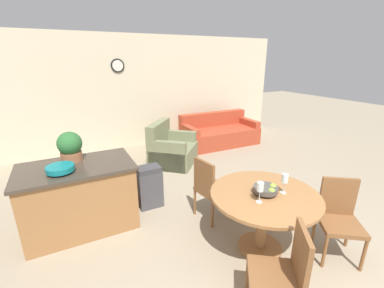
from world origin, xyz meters
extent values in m
cube|color=beige|center=(0.00, 5.26, 1.35)|extent=(8.00, 0.06, 2.70)
cylinder|color=black|center=(-0.45, 5.22, 1.99)|extent=(0.31, 0.02, 0.31)
cylinder|color=white|center=(-0.45, 5.20, 1.99)|extent=(0.24, 0.01, 0.24)
cylinder|color=#9E6B3D|center=(0.11, 0.84, 0.02)|extent=(0.51, 0.51, 0.04)
cylinder|color=#9E6B3D|center=(0.11, 0.84, 0.37)|extent=(0.12, 0.12, 0.66)
cylinder|color=#9E6B3D|center=(0.11, 0.84, 0.72)|extent=(1.21, 1.21, 0.03)
cylinder|color=brown|center=(-0.42, 0.43, 0.20)|extent=(0.04, 0.04, 0.39)
cylinder|color=brown|center=(-0.11, 0.21, 0.20)|extent=(0.04, 0.04, 0.39)
cube|color=brown|center=(-0.37, 0.16, 0.42)|extent=(0.59, 0.59, 0.05)
cube|color=brown|center=(-0.22, 0.05, 0.67)|extent=(0.26, 0.34, 0.45)
cylinder|color=brown|center=(0.84, 0.09, 0.20)|extent=(0.04, 0.04, 0.39)
cylinder|color=brown|center=(0.52, 0.31, 0.20)|extent=(0.04, 0.04, 0.39)
cylinder|color=brown|center=(1.06, 0.40, 0.20)|extent=(0.04, 0.04, 0.39)
cylinder|color=brown|center=(0.75, 0.62, 0.20)|extent=(0.04, 0.04, 0.39)
cube|color=brown|center=(0.79, 0.35, 0.42)|extent=(0.59, 0.59, 0.05)
cube|color=brown|center=(0.90, 0.51, 0.67)|extent=(0.34, 0.26, 0.45)
cylinder|color=brown|center=(0.14, 1.89, 0.20)|extent=(0.04, 0.04, 0.39)
cylinder|color=brown|center=(0.20, 1.51, 0.20)|extent=(0.04, 0.04, 0.39)
cylinder|color=brown|center=(-0.24, 1.83, 0.20)|extent=(0.04, 0.04, 0.39)
cylinder|color=brown|center=(-0.18, 1.45, 0.20)|extent=(0.04, 0.04, 0.39)
cube|color=brown|center=(-0.02, 1.67, 0.42)|extent=(0.48, 0.48, 0.05)
cube|color=brown|center=(-0.21, 1.64, 0.67)|extent=(0.10, 0.39, 0.45)
cylinder|color=#4C4742|center=(0.11, 0.84, 0.75)|extent=(0.10, 0.10, 0.03)
cylinder|color=#4C4742|center=(0.11, 0.84, 0.79)|extent=(0.26, 0.26, 0.06)
sphere|color=#8CB738|center=(0.20, 0.82, 0.81)|extent=(0.08, 0.08, 0.08)
sphere|color=#8CB738|center=(0.10, 0.93, 0.81)|extent=(0.08, 0.08, 0.08)
sphere|color=#8CB738|center=(0.02, 0.83, 0.81)|extent=(0.08, 0.08, 0.08)
sphere|color=#8CB738|center=(0.11, 0.75, 0.81)|extent=(0.08, 0.08, 0.08)
cylinder|color=silver|center=(-0.07, 0.74, 0.74)|extent=(0.06, 0.06, 0.01)
cylinder|color=silver|center=(-0.07, 0.74, 0.80)|extent=(0.01, 0.01, 0.13)
cylinder|color=silver|center=(-0.07, 0.74, 0.91)|extent=(0.07, 0.07, 0.10)
cylinder|color=silver|center=(0.31, 0.76, 0.74)|extent=(0.06, 0.06, 0.01)
cylinder|color=silver|center=(0.31, 0.76, 0.80)|extent=(0.01, 0.01, 0.13)
cylinder|color=silver|center=(0.31, 0.76, 0.91)|extent=(0.07, 0.07, 0.10)
cube|color=#9E6B3D|center=(-1.70, 2.26, 0.42)|extent=(1.31, 0.77, 0.85)
cube|color=#42382D|center=(-1.70, 2.26, 0.87)|extent=(1.37, 0.83, 0.04)
cylinder|color=#147A7F|center=(-1.86, 2.11, 0.90)|extent=(0.11, 0.11, 0.02)
cylinder|color=#147A7F|center=(-1.86, 2.11, 0.94)|extent=(0.31, 0.31, 0.06)
cylinder|color=#A36642|center=(-1.72, 2.46, 0.95)|extent=(0.26, 0.26, 0.12)
sphere|color=#2D6B33|center=(-1.72, 2.46, 1.12)|extent=(0.30, 0.30, 0.30)
cube|color=#47474C|center=(-0.74, 2.34, 0.28)|extent=(0.35, 0.26, 0.57)
cube|color=#3C3C41|center=(-0.74, 2.34, 0.60)|extent=(0.34, 0.24, 0.08)
cube|color=#B24228|center=(1.83, 4.35, 0.21)|extent=(1.94, 0.99, 0.42)
cube|color=#B24228|center=(1.84, 4.73, 0.60)|extent=(1.93, 0.25, 0.36)
cube|color=#B24228|center=(0.95, 4.37, 0.29)|extent=(0.18, 0.88, 0.58)
cube|color=#B24228|center=(2.72, 4.34, 0.29)|extent=(0.18, 0.88, 0.58)
cube|color=#7A7F5B|center=(0.24, 3.71, 0.20)|extent=(1.24, 1.25, 0.40)
cube|color=#7A7F5B|center=(0.00, 3.92, 0.64)|extent=(0.75, 0.81, 0.49)
cube|color=#7A7F5B|center=(-0.02, 3.41, 0.31)|extent=(0.66, 0.61, 0.62)
cube|color=#7A7F5B|center=(0.51, 4.00, 0.31)|extent=(0.66, 0.61, 0.62)
camera|label=1|loc=(-1.76, -1.02, 2.16)|focal=24.00mm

